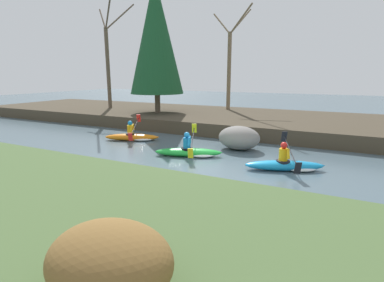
# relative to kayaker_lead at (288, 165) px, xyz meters

# --- Properties ---
(ground_plane) EXTENTS (90.00, 90.00, 0.00)m
(ground_plane) POSITION_rel_kayaker_lead_xyz_m (-2.23, -0.89, -0.20)
(ground_plane) COLOR #4C606B
(riverbank_near) EXTENTS (44.00, 7.02, 0.83)m
(riverbank_near) POSITION_rel_kayaker_lead_xyz_m (-2.23, -7.47, 0.22)
(riverbank_near) COLOR #4C6638
(riverbank_near) RESTS_ON ground
(riverbank_far) EXTENTS (44.00, 8.51, 0.74)m
(riverbank_far) POSITION_rel_kayaker_lead_xyz_m (-2.23, 8.04, 0.17)
(riverbank_far) COLOR #473D2D
(riverbank_far) RESTS_ON ground
(conifer_tree_far_left) EXTENTS (3.51, 3.51, 8.62)m
(conifer_tree_far_left) POSITION_rel_kayaker_lead_xyz_m (-9.65, 6.67, 5.48)
(conifer_tree_far_left) COLOR brown
(conifer_tree_far_left) RESTS_ON riverbank_far
(bare_tree_upstream) EXTENTS (4.28, 4.23, 7.82)m
(bare_tree_upstream) POSITION_rel_kayaker_lead_xyz_m (-14.43, 7.47, 4.22)
(bare_tree_upstream) COLOR brown
(bare_tree_upstream) RESTS_ON riverbank_far
(bare_tree_mid_upstream) EXTENTS (3.98, 3.93, 7.25)m
(bare_tree_mid_upstream) POSITION_rel_kayaker_lead_xyz_m (-5.98, 10.61, 3.95)
(bare_tree_mid_upstream) COLOR #7A664C
(bare_tree_mid_upstream) RESTS_ON riverbank_far
(shrub_clump_second) EXTENTS (1.50, 1.25, 0.81)m
(shrub_clump_second) POSITION_rel_kayaker_lead_xyz_m (-0.67, -8.16, 1.04)
(shrub_clump_second) COLOR brown
(shrub_clump_second) RESTS_ON riverbank_near
(kayaker_lead) EXTENTS (2.71, 1.97, 1.20)m
(kayaker_lead) POSITION_rel_kayaker_lead_xyz_m (0.00, 0.00, 0.00)
(kayaker_lead) COLOR #1993D6
(kayaker_lead) RESTS_ON ground
(kayaker_middle) EXTENTS (2.73, 1.99, 1.20)m
(kayaker_middle) POSITION_rel_kayaker_lead_xyz_m (-3.82, 0.11, 0.00)
(kayaker_middle) COLOR green
(kayaker_middle) RESTS_ON ground
(kayaker_trailing) EXTENTS (2.71, 1.96, 1.20)m
(kayaker_trailing) POSITION_rel_kayaker_lead_xyz_m (-7.75, 1.50, 0.00)
(kayaker_trailing) COLOR orange
(kayaker_trailing) RESTS_ON ground
(boulder_midstream) EXTENTS (1.85, 1.45, 1.05)m
(boulder_midstream) POSITION_rel_kayaker_lead_xyz_m (-2.44, 2.10, 0.32)
(boulder_midstream) COLOR gray
(boulder_midstream) RESTS_ON ground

